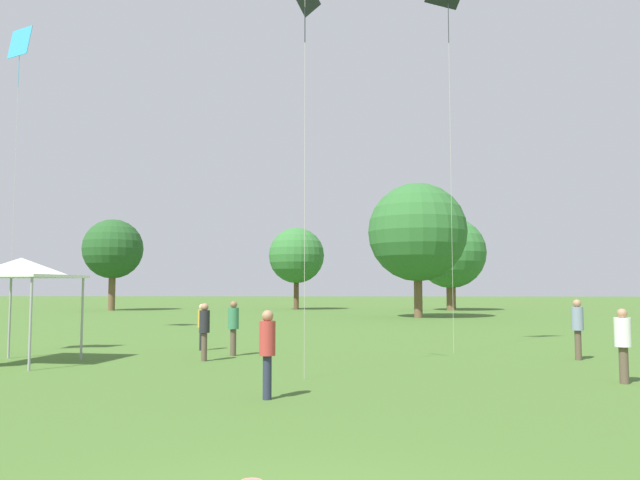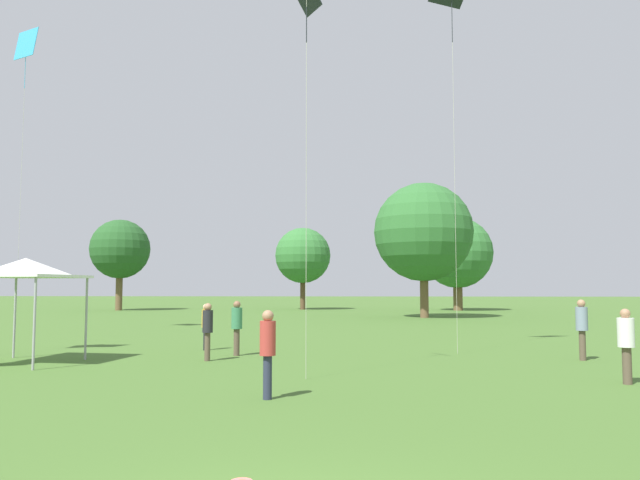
{
  "view_description": "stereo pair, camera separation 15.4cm",
  "coord_description": "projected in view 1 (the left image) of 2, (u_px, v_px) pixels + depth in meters",
  "views": [
    {
      "loc": [
        0.5,
        -5.28,
        2.2
      ],
      "look_at": [
        -0.11,
        6.76,
        3.12
      ],
      "focal_mm": 35.0,
      "sensor_mm": 36.0,
      "label": 1
    },
    {
      "loc": [
        0.65,
        -5.27,
        2.2
      ],
      "look_at": [
        -0.11,
        6.76,
        3.12
      ],
      "focal_mm": 35.0,
      "sensor_mm": 36.0,
      "label": 2
    }
  ],
  "objects": [
    {
      "name": "person_standing_5",
      "position": [
        267.0,
        345.0,
        12.33
      ],
      "size": [
        0.42,
        0.42,
        1.75
      ],
      "rotation": [
        0.0,
        0.0,
        4.25
      ],
      "color": "#282D42",
      "rests_on": "ground"
    },
    {
      "name": "kite_3",
      "position": [
        305.0,
        9.0,
        15.65
      ],
      "size": [
        0.84,
        0.97,
        9.89
      ],
      "rotation": [
        0.0,
        0.0,
        1.32
      ],
      "color": "#1E2328",
      "rests_on": "ground"
    },
    {
      "name": "person_standing_6",
      "position": [
        202.0,
        322.0,
        21.9
      ],
      "size": [
        0.32,
        0.32,
        1.62
      ],
      "rotation": [
        0.0,
        0.0,
        3.23
      ],
      "color": "black",
      "rests_on": "ground"
    },
    {
      "name": "person_standing_0",
      "position": [
        205.0,
        326.0,
        18.72
      ],
      "size": [
        0.42,
        0.42,
        1.73
      ],
      "rotation": [
        0.0,
        0.0,
        5.78
      ],
      "color": "brown",
      "rests_on": "ground"
    },
    {
      "name": "person_standing_4",
      "position": [
        623.0,
        339.0,
        14.34
      ],
      "size": [
        0.41,
        0.41,
        1.72
      ],
      "rotation": [
        0.0,
        0.0,
        3.03
      ],
      "color": "brown",
      "rests_on": "ground"
    },
    {
      "name": "distant_tree_0",
      "position": [
        450.0,
        253.0,
        60.53
      ],
      "size": [
        6.84,
        6.84,
        8.99
      ],
      "color": "brown",
      "rests_on": "ground"
    },
    {
      "name": "distant_tree_2",
      "position": [
        417.0,
        232.0,
        45.93
      ],
      "size": [
        7.26,
        7.26,
        9.91
      ],
      "color": "brown",
      "rests_on": "ground"
    },
    {
      "name": "person_standing_7",
      "position": [
        577.0,
        323.0,
        19.0
      ],
      "size": [
        0.41,
        0.41,
        1.84
      ],
      "rotation": [
        0.0,
        0.0,
        1.39
      ],
      "color": "brown",
      "rests_on": "ground"
    },
    {
      "name": "canopy_tent",
      "position": [
        21.0,
        268.0,
        18.15
      ],
      "size": [
        3.09,
        3.09,
        3.06
      ],
      "rotation": [
        0.0,
        0.0,
        -0.13
      ],
      "color": "white",
      "rests_on": "ground"
    },
    {
      "name": "kite_0",
      "position": [
        20.0,
        48.0,
        29.74
      ],
      "size": [
        1.45,
        0.92,
        14.62
      ],
      "rotation": [
        0.0,
        0.0,
        5.03
      ],
      "color": "#339EDB",
      "rests_on": "ground"
    },
    {
      "name": "distant_tree_1",
      "position": [
        296.0,
        256.0,
        62.7
      ],
      "size": [
        5.58,
        5.58,
        8.21
      ],
      "color": "brown",
      "rests_on": "ground"
    },
    {
      "name": "person_standing_2",
      "position": [
        233.0,
        323.0,
        20.17
      ],
      "size": [
        0.49,
        0.49,
        1.76
      ],
      "rotation": [
        0.0,
        0.0,
        3.74
      ],
      "color": "brown",
      "rests_on": "ground"
    },
    {
      "name": "distant_tree_3",
      "position": [
        113.0,
        249.0,
        60.22
      ],
      "size": [
        5.74,
        5.74,
        8.8
      ],
      "color": "brown",
      "rests_on": "ground"
    }
  ]
}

